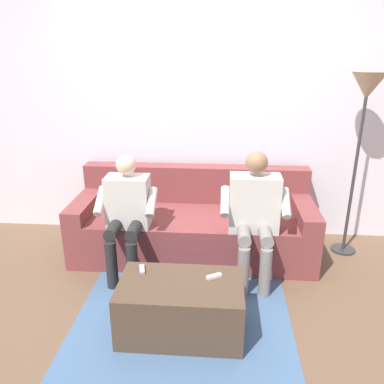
% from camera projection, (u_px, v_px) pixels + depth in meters
% --- Properties ---
extents(ground_plane, '(8.00, 8.00, 0.00)m').
position_uv_depth(ground_plane, '(187.00, 292.00, 3.31)').
color(ground_plane, brown).
extents(back_wall, '(4.97, 0.06, 2.55)m').
position_uv_depth(back_wall, '(197.00, 118.00, 4.05)').
color(back_wall, silver).
rests_on(back_wall, ground).
extents(couch, '(2.32, 0.88, 0.82)m').
position_uv_depth(couch, '(193.00, 225.00, 3.91)').
color(couch, brown).
rests_on(couch, ground).
extents(coffee_table, '(0.88, 0.52, 0.40)m').
position_uv_depth(coffee_table, '(181.00, 307.00, 2.80)').
color(coffee_table, '#4C3828').
rests_on(coffee_table, ground).
extents(person_left_seated, '(0.59, 0.51, 1.15)m').
position_uv_depth(person_left_seated, '(254.00, 210.00, 3.33)').
color(person_left_seated, beige).
rests_on(person_left_seated, ground).
extents(person_right_seated, '(0.53, 0.51, 1.10)m').
position_uv_depth(person_right_seated, '(127.00, 210.00, 3.42)').
color(person_right_seated, beige).
rests_on(person_right_seated, ground).
extents(remote_gray, '(0.07, 0.12, 0.02)m').
position_uv_depth(remote_gray, '(142.00, 270.00, 2.88)').
color(remote_gray, gray).
rests_on(remote_gray, coffee_table).
extents(remote_white, '(0.12, 0.09, 0.02)m').
position_uv_depth(remote_white, '(214.00, 276.00, 2.79)').
color(remote_white, white).
rests_on(remote_white, coffee_table).
extents(floor_rug, '(1.64, 1.69, 0.01)m').
position_uv_depth(floor_rug, '(183.00, 317.00, 3.00)').
color(floor_rug, '#426084').
rests_on(floor_rug, ground).
extents(floor_lamp, '(0.31, 0.31, 1.77)m').
position_uv_depth(floor_lamp, '(366.00, 100.00, 3.47)').
color(floor_lamp, '#2D2D2D').
rests_on(floor_lamp, ground).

